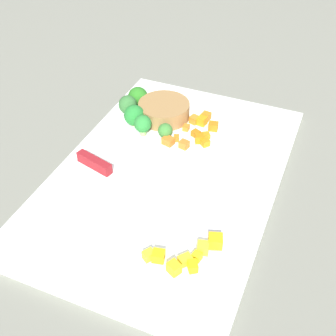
% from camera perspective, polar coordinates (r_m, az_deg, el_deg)
% --- Properties ---
extents(ground_plane, '(4.00, 4.00, 0.00)m').
position_cam_1_polar(ground_plane, '(0.73, 0.00, -1.30)').
color(ground_plane, slate).
extents(cutting_board, '(0.53, 0.35, 0.01)m').
position_cam_1_polar(cutting_board, '(0.73, 0.00, -0.95)').
color(cutting_board, white).
rests_on(cutting_board, ground_plane).
extents(prep_bowl, '(0.10, 0.10, 0.03)m').
position_cam_1_polar(prep_bowl, '(0.85, -0.53, 7.46)').
color(prep_bowl, olive).
rests_on(prep_bowl, cutting_board).
extents(chef_knife, '(0.09, 0.28, 0.02)m').
position_cam_1_polar(chef_knife, '(0.71, -6.28, -1.23)').
color(chef_knife, silver).
rests_on(chef_knife, cutting_board).
extents(carrot_dice_0, '(0.01, 0.01, 0.01)m').
position_cam_1_polar(carrot_dice_0, '(0.79, 1.10, 3.88)').
color(carrot_dice_0, orange).
rests_on(carrot_dice_0, cutting_board).
extents(carrot_dice_1, '(0.02, 0.02, 0.02)m').
position_cam_1_polar(carrot_dice_1, '(0.83, 4.42, 6.09)').
color(carrot_dice_1, orange).
rests_on(carrot_dice_1, cutting_board).
extents(carrot_dice_2, '(0.02, 0.02, 0.01)m').
position_cam_1_polar(carrot_dice_2, '(0.78, 4.78, 3.33)').
color(carrot_dice_2, orange).
rests_on(carrot_dice_2, cutting_board).
extents(carrot_dice_3, '(0.01, 0.01, 0.01)m').
position_cam_1_polar(carrot_dice_3, '(0.82, 2.36, 5.22)').
color(carrot_dice_3, orange).
rests_on(carrot_dice_3, cutting_board).
extents(carrot_dice_4, '(0.02, 0.02, 0.01)m').
position_cam_1_polar(carrot_dice_4, '(0.78, 0.03, 3.52)').
color(carrot_dice_4, orange).
rests_on(carrot_dice_4, cutting_board).
extents(carrot_dice_5, '(0.02, 0.02, 0.01)m').
position_cam_1_polar(carrot_dice_5, '(0.77, 2.42, 2.97)').
color(carrot_dice_5, orange).
rests_on(carrot_dice_5, cutting_board).
extents(carrot_dice_6, '(0.02, 0.02, 0.01)m').
position_cam_1_polar(carrot_dice_6, '(0.80, 3.61, 4.46)').
color(carrot_dice_6, orange).
rests_on(carrot_dice_6, cutting_board).
extents(carrot_dice_7, '(0.02, 0.02, 0.01)m').
position_cam_1_polar(carrot_dice_7, '(0.82, 5.87, 5.37)').
color(carrot_dice_7, orange).
rests_on(carrot_dice_7, cutting_board).
extents(carrot_dice_8, '(0.02, 0.02, 0.01)m').
position_cam_1_polar(carrot_dice_8, '(0.80, 4.90, 4.19)').
color(carrot_dice_8, orange).
rests_on(carrot_dice_8, cutting_board).
extents(carrot_dice_9, '(0.02, 0.02, 0.02)m').
position_cam_1_polar(carrot_dice_9, '(0.79, 4.05, 3.81)').
color(carrot_dice_9, orange).
rests_on(carrot_dice_9, cutting_board).
extents(carrot_dice_10, '(0.02, 0.02, 0.01)m').
position_cam_1_polar(carrot_dice_10, '(0.84, 3.40, 6.26)').
color(carrot_dice_10, orange).
rests_on(carrot_dice_10, cutting_board).
extents(carrot_dice_11, '(0.02, 0.02, 0.01)m').
position_cam_1_polar(carrot_dice_11, '(0.85, 4.94, 6.67)').
color(carrot_dice_11, orange).
rests_on(carrot_dice_11, cutting_board).
extents(pepper_dice_0, '(0.02, 0.02, 0.02)m').
position_cam_1_polar(pepper_dice_0, '(0.60, -1.24, -11.28)').
color(pepper_dice_0, yellow).
rests_on(pepper_dice_0, cutting_board).
extents(pepper_dice_1, '(0.02, 0.02, 0.02)m').
position_cam_1_polar(pepper_dice_1, '(0.62, 6.14, -9.37)').
color(pepper_dice_1, yellow).
rests_on(pepper_dice_1, cutting_board).
extents(pepper_dice_2, '(0.02, 0.02, 0.01)m').
position_cam_1_polar(pepper_dice_2, '(0.60, 2.23, -11.76)').
color(pepper_dice_2, yellow).
rests_on(pepper_dice_2, cutting_board).
extents(pepper_dice_3, '(0.01, 0.01, 0.01)m').
position_cam_1_polar(pepper_dice_3, '(0.60, 3.75, -11.31)').
color(pepper_dice_3, yellow).
rests_on(pepper_dice_3, cutting_board).
extents(pepper_dice_4, '(0.02, 0.02, 0.01)m').
position_cam_1_polar(pepper_dice_4, '(0.59, 3.20, -12.55)').
color(pepper_dice_4, yellow).
rests_on(pepper_dice_4, cutting_board).
extents(pepper_dice_5, '(0.02, 0.02, 0.02)m').
position_cam_1_polar(pepper_dice_5, '(0.59, 0.77, -12.78)').
color(pepper_dice_5, yellow).
rests_on(pepper_dice_5, cutting_board).
extents(pepper_dice_6, '(0.02, 0.02, 0.02)m').
position_cam_1_polar(pepper_dice_6, '(0.61, 4.53, -10.24)').
color(pepper_dice_6, yellow).
rests_on(pepper_dice_6, cutting_board).
extents(pepper_dice_7, '(0.02, 0.02, 0.01)m').
position_cam_1_polar(pepper_dice_7, '(0.60, -2.52, -11.17)').
color(pepper_dice_7, yellow).
rests_on(pepper_dice_7, cutting_board).
extents(broccoli_floret_0, '(0.04, 0.04, 0.04)m').
position_cam_1_polar(broccoli_floret_0, '(0.88, -3.90, 9.12)').
color(broccoli_floret_0, '#83B962').
rests_on(broccoli_floret_0, cutting_board).
extents(broccoli_floret_1, '(0.04, 0.04, 0.04)m').
position_cam_1_polar(broccoli_floret_1, '(0.82, -4.36, 6.77)').
color(broccoli_floret_1, '#91B45B').
rests_on(broccoli_floret_1, cutting_board).
extents(broccoli_floret_2, '(0.03, 0.03, 0.04)m').
position_cam_1_polar(broccoli_floret_2, '(0.79, -3.27, 5.68)').
color(broccoli_floret_2, '#8BBE66').
rests_on(broccoli_floret_2, cutting_board).
extents(broccoli_floret_3, '(0.03, 0.03, 0.03)m').
position_cam_1_polar(broccoli_floret_3, '(0.79, -0.35, 4.83)').
color(broccoli_floret_3, '#85B85F').
rests_on(broccoli_floret_3, cutting_board).
extents(broccoli_floret_4, '(0.04, 0.04, 0.04)m').
position_cam_1_polar(broccoli_floret_4, '(0.86, -5.20, 8.13)').
color(broccoli_floret_4, '#91AC64').
rests_on(broccoli_floret_4, cutting_board).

